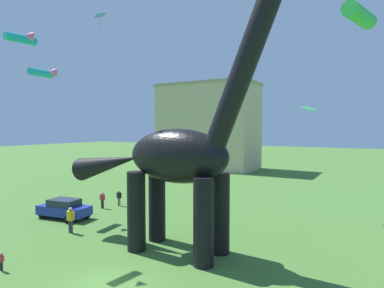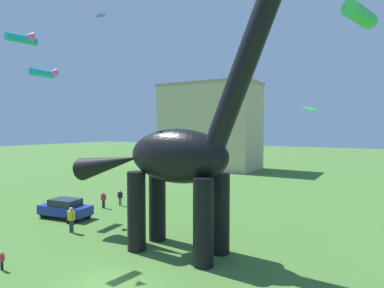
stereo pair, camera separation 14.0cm
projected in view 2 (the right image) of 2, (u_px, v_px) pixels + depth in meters
ground_plane at (106, 286)px, 15.00m from camera, size 240.00×240.00×0.00m
dinosaur_sculpture at (177, 156)px, 19.03m from camera, size 14.84×3.14×15.51m
parked_sedan_left at (65, 208)px, 26.36m from camera, size 4.41×2.37×1.55m
person_photographer at (2, 259)px, 16.68m from camera, size 0.36×0.16×0.97m
person_watching_child at (71, 217)px, 22.68m from camera, size 0.66×0.29×1.77m
person_near_flyer at (103, 198)px, 29.59m from camera, size 0.56×0.25×1.49m
person_vendor_side at (120, 196)px, 30.59m from camera, size 0.55×0.24×1.47m
kite_far_left at (310, 108)px, 27.25m from camera, size 1.39×1.55×0.37m
kite_high_left at (367, 13)px, 16.82m from camera, size 2.89×3.08×0.87m
kite_mid_left at (23, 38)px, 19.92m from camera, size 1.67×1.87×0.53m
kite_near_high at (45, 73)px, 27.56m from camera, size 2.00×2.28×0.65m
kite_trailing at (101, 16)px, 21.69m from camera, size 0.99×0.91×1.02m
background_building_block at (210, 126)px, 59.34m from camera, size 17.44×9.26×15.17m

